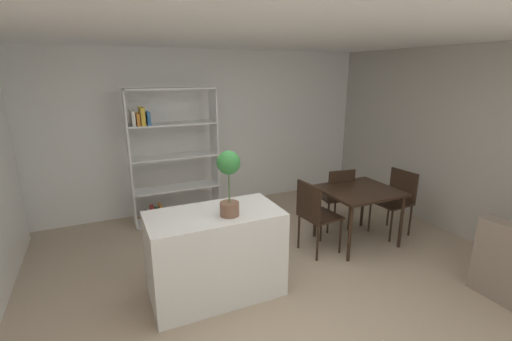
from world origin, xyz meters
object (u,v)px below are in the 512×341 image
at_px(kitchen_island, 216,254).
at_px(dining_chair_window_side, 397,196).
at_px(open_bookshelf, 169,158).
at_px(potted_plant_on_island, 229,176).
at_px(dining_chair_island_side, 315,211).
at_px(dining_table, 359,196).
at_px(dining_chair_far, 337,194).

relative_size(kitchen_island, dining_chair_window_side, 1.45).
xyz_separation_m(open_bookshelf, dining_chair_window_side, (2.81, -1.77, -0.45)).
relative_size(potted_plant_on_island, open_bookshelf, 0.31).
distance_m(open_bookshelf, dining_chair_island_side, 2.32).
xyz_separation_m(dining_table, dining_chair_island_side, (-0.69, -0.01, -0.10)).
bearing_deg(open_bookshelf, potted_plant_on_island, -86.27).
bearing_deg(dining_chair_window_side, dining_chair_island_side, -94.29).
xyz_separation_m(dining_chair_far, dining_chair_island_side, (-0.68, -0.46, 0.01)).
relative_size(kitchen_island, dining_chair_island_side, 1.40).
distance_m(potted_plant_on_island, dining_chair_window_side, 2.80).
bearing_deg(dining_chair_island_side, dining_table, -95.03).
xyz_separation_m(kitchen_island, dining_table, (2.08, 0.31, 0.21)).
relative_size(dining_table, dining_chair_window_side, 1.05).
bearing_deg(open_bookshelf, dining_chair_far, -32.42).
height_order(open_bookshelf, dining_chair_far, open_bookshelf).
relative_size(kitchen_island, open_bookshelf, 0.65).
xyz_separation_m(kitchen_island, dining_chair_far, (2.07, 0.76, 0.10)).
relative_size(dining_chair_window_side, dining_chair_island_side, 0.96).
distance_m(dining_chair_far, dining_chair_window_side, 0.83).
xyz_separation_m(dining_table, dining_chair_window_side, (0.69, 0.01, -0.12)).
height_order(potted_plant_on_island, dining_chair_far, potted_plant_on_island).
relative_size(kitchen_island, potted_plant_on_island, 2.07).
bearing_deg(open_bookshelf, dining_chair_window_side, -32.26).
bearing_deg(dining_chair_island_side, dining_chair_far, -62.09).
bearing_deg(kitchen_island, potted_plant_on_island, -46.02).
xyz_separation_m(potted_plant_on_island, dining_table, (1.97, 0.43, -0.63)).
height_order(dining_table, dining_chair_island_side, dining_chair_island_side).
bearing_deg(dining_chair_island_side, open_bookshelf, 32.52).
relative_size(potted_plant_on_island, dining_table, 0.67).
xyz_separation_m(kitchen_island, dining_chair_island_side, (1.39, 0.30, 0.11)).
bearing_deg(potted_plant_on_island, kitchen_island, 133.98).
xyz_separation_m(open_bookshelf, dining_table, (2.11, -1.78, -0.33)).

